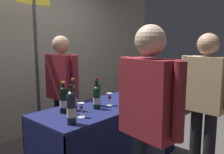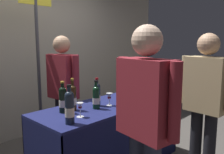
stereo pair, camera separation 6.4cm
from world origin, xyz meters
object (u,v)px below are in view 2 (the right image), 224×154
at_px(featured_wine_bottle, 97,94).
at_px(wine_glass_mid, 80,107).
at_px(vendor_presenter, 63,87).
at_px(wine_glass_near_vendor, 134,96).
at_px(taster_foreground_right, 205,97).
at_px(booth_signpost, 38,53).
at_px(display_bottle_0, 96,97).
at_px(tasting_table, 112,124).
at_px(wine_glass_near_taster, 109,97).

relative_size(featured_wine_bottle, wine_glass_mid, 2.24).
bearing_deg(wine_glass_mid, vendor_presenter, 65.20).
relative_size(wine_glass_near_vendor, vendor_presenter, 0.08).
bearing_deg(vendor_presenter, wine_glass_near_vendor, 15.54).
bearing_deg(taster_foreground_right, booth_signpost, 23.33).
bearing_deg(featured_wine_bottle, booth_signpost, 93.95).
bearing_deg(display_bottle_0, vendor_presenter, 83.59).
height_order(vendor_presenter, taster_foreground_right, taster_foreground_right).
xyz_separation_m(wine_glass_near_vendor, taster_foreground_right, (0.33, -0.67, 0.04)).
xyz_separation_m(featured_wine_bottle, display_bottle_0, (-0.08, -0.08, -0.01)).
relative_size(wine_glass_near_vendor, taster_foreground_right, 0.08).
bearing_deg(tasting_table, display_bottle_0, -172.71).
distance_m(wine_glass_mid, taster_foreground_right, 1.26).
height_order(tasting_table, wine_glass_near_taster, wine_glass_near_taster).
height_order(display_bottle_0, wine_glass_near_taster, display_bottle_0).
relative_size(featured_wine_bottle, wine_glass_near_taster, 2.22).
height_order(featured_wine_bottle, display_bottle_0, featured_wine_bottle).
relative_size(featured_wine_bottle, taster_foreground_right, 0.20).
xyz_separation_m(taster_foreground_right, booth_signpost, (-0.72, 2.01, 0.40)).
bearing_deg(vendor_presenter, wine_glass_near_taster, 3.67).
distance_m(tasting_table, featured_wine_bottle, 0.43).
bearing_deg(vendor_presenter, taster_foreground_right, 18.19).
distance_m(tasting_table, wine_glass_near_taster, 0.37).
distance_m(wine_glass_near_taster, vendor_presenter, 0.72).
height_order(wine_glass_near_taster, booth_signpost, booth_signpost).
distance_m(display_bottle_0, taster_foreground_right, 1.11).
relative_size(wine_glass_mid, vendor_presenter, 0.09).
height_order(display_bottle_0, vendor_presenter, vendor_presenter).
bearing_deg(taster_foreground_right, wine_glass_near_vendor, 29.67).
relative_size(wine_glass_mid, booth_signpost, 0.06).
height_order(featured_wine_bottle, wine_glass_mid, featured_wine_bottle).
bearing_deg(taster_foreground_right, featured_wine_bottle, 38.55).
distance_m(tasting_table, wine_glass_near_vendor, 0.42).
relative_size(taster_foreground_right, booth_signpost, 0.72).
bearing_deg(tasting_table, vendor_presenter, 106.64).
bearing_deg(tasting_table, booth_signpost, 103.51).
xyz_separation_m(wine_glass_mid, booth_signpost, (0.30, 1.25, 0.43)).
bearing_deg(taster_foreground_right, vendor_presenter, 26.32).
bearing_deg(taster_foreground_right, tasting_table, 30.54).
relative_size(wine_glass_near_taster, vendor_presenter, 0.09).
relative_size(wine_glass_near_vendor, booth_signpost, 0.06).
xyz_separation_m(wine_glass_near_vendor, vendor_presenter, (-0.32, 0.88, 0.04)).
distance_m(wine_glass_mid, wine_glass_near_taster, 0.48).
xyz_separation_m(tasting_table, booth_signpost, (-0.27, 1.12, 0.79)).
bearing_deg(tasting_table, wine_glass_mid, -167.03).
xyz_separation_m(featured_wine_bottle, wine_glass_mid, (-0.37, -0.17, -0.03)).
relative_size(featured_wine_bottle, booth_signpost, 0.14).
bearing_deg(featured_wine_bottle, wine_glass_mid, -155.42).
relative_size(display_bottle_0, wine_glass_mid, 2.19).
xyz_separation_m(tasting_table, wine_glass_near_vendor, (0.12, -0.21, 0.35)).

